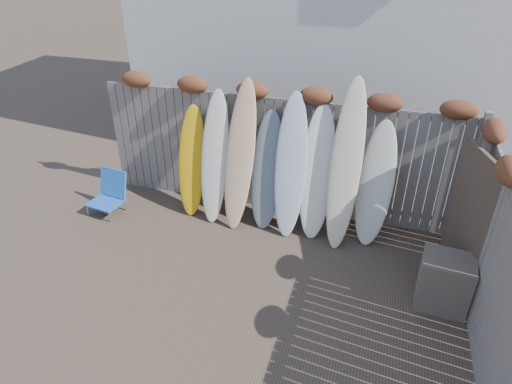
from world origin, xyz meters
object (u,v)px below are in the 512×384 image
(beach_chair, at_px, (110,193))
(surfboard_0, at_px, (192,161))
(wooden_crate, at_px, (444,282))
(lattice_panel, at_px, (473,229))

(beach_chair, bearing_deg, surfboard_0, 18.64)
(wooden_crate, xyz_separation_m, surfboard_0, (-4.01, 1.28, 0.54))
(wooden_crate, height_order, lattice_panel, lattice_panel)
(lattice_panel, xyz_separation_m, surfboard_0, (-4.25, 0.89, -0.08))
(lattice_panel, bearing_deg, beach_chair, 157.60)
(beach_chair, distance_m, surfboard_0, 1.57)
(wooden_crate, height_order, surfboard_0, surfboard_0)
(beach_chair, relative_size, lattice_panel, 0.36)
(beach_chair, bearing_deg, lattice_panel, -4.28)
(lattice_panel, distance_m, surfboard_0, 4.35)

